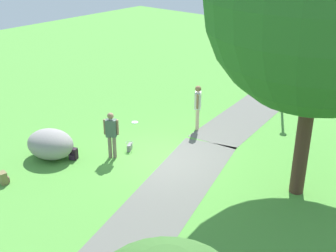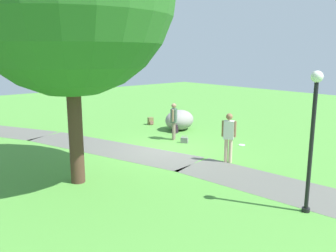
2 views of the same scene
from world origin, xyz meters
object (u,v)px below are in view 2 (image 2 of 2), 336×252
lawn_boulder (179,120)px  handbag_on_grass (184,140)px  man_near_boulder (229,134)px  backpack_by_boulder (175,129)px  frisbee_on_grass (242,145)px  spare_backpack_on_lawn (151,121)px  woman_with_handbag (174,119)px  lamp_post (313,127)px

lawn_boulder → handbag_on_grass: size_ratio=5.29×
man_near_boulder → backpack_by_boulder: size_ratio=4.50×
handbag_on_grass → frisbee_on_grass: bearing=-140.0°
man_near_boulder → spare_backpack_on_lawn: size_ratio=4.50×
woman_with_handbag → handbag_on_grass: (-0.77, 0.06, -0.83)m
frisbee_on_grass → lawn_boulder: bearing=-1.3°
man_near_boulder → handbag_on_grass: 3.27m
lawn_boulder → spare_backpack_on_lawn: (2.01, 0.30, -0.32)m
man_near_boulder → backpack_by_boulder: (4.78, -1.75, -0.86)m
lamp_post → lawn_boulder: bearing=-24.4°
handbag_on_grass → backpack_by_boulder: size_ratio=0.92×
spare_backpack_on_lawn → frisbee_on_grass: 6.05m
lawn_boulder → frisbee_on_grass: bearing=178.7°
handbag_on_grass → frisbee_on_grass: (-1.90, -1.60, -0.13)m
spare_backpack_on_lawn → handbag_on_grass: bearing=161.5°
woman_with_handbag → handbag_on_grass: bearing=175.2°
lamp_post → woman_with_handbag: (7.73, -2.51, -1.20)m
backpack_by_boulder → spare_backpack_on_lawn: size_ratio=1.00×
lamp_post → man_near_boulder: bearing=-23.6°
man_near_boulder → lamp_post: bearing=156.4°
lamp_post → man_near_boulder: size_ratio=1.95×
handbag_on_grass → man_near_boulder: bearing=166.5°
lawn_boulder → handbag_on_grass: 2.74m
handbag_on_grass → backpack_by_boulder: backpack_by_boulder is taller
woman_with_handbag → handbag_on_grass: 1.13m
handbag_on_grass → woman_with_handbag: bearing=-4.8°
frisbee_on_grass → woman_with_handbag: bearing=29.8°
lamp_post → lawn_boulder: (9.10, -4.13, -1.65)m
lamp_post → spare_backpack_on_lawn: lamp_post is taller
handbag_on_grass → spare_backpack_on_lawn: bearing=-18.5°
lamp_post → frisbee_on_grass: size_ratio=12.88×
lamp_post → backpack_by_boulder: lamp_post is taller
lamp_post → handbag_on_grass: lamp_post is taller
lamp_post → lawn_boulder: 10.12m
man_near_boulder → frisbee_on_grass: (1.15, -2.33, -1.04)m
woman_with_handbag → backpack_by_boulder: woman_with_handbag is taller
lawn_boulder → spare_backpack_on_lawn: size_ratio=4.89×
lamp_post → woman_with_handbag: bearing=-18.0°
lamp_post → frisbee_on_grass: (5.06, -4.04, -2.15)m
woman_with_handbag → frisbee_on_grass: (-2.67, -1.53, -0.96)m
handbag_on_grass → frisbee_on_grass: size_ratio=1.36×
man_near_boulder → spare_backpack_on_lawn: 7.55m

